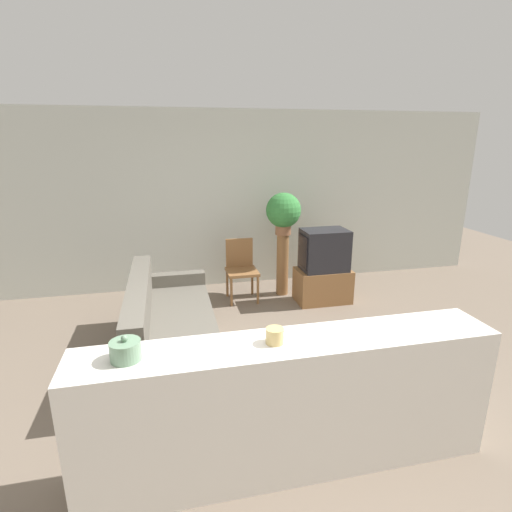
% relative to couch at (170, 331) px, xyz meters
% --- Properties ---
extents(ground_plane, '(14.00, 14.00, 0.00)m').
position_rel_couch_xyz_m(ground_plane, '(0.80, -1.24, -0.31)').
color(ground_plane, '#756656').
extents(wall_back, '(9.00, 0.06, 2.70)m').
position_rel_couch_xyz_m(wall_back, '(0.80, 2.19, 1.04)').
color(wall_back, silver).
rests_on(wall_back, ground_plane).
extents(couch, '(0.86, 2.05, 0.87)m').
position_rel_couch_xyz_m(couch, '(0.00, 0.00, 0.00)').
color(couch, '#605B51').
rests_on(couch, ground_plane).
extents(tv_stand, '(0.76, 0.47, 0.48)m').
position_rel_couch_xyz_m(tv_stand, '(2.18, 1.11, -0.07)').
color(tv_stand, olive).
rests_on(tv_stand, ground_plane).
extents(television, '(0.64, 0.45, 0.58)m').
position_rel_couch_xyz_m(television, '(2.17, 1.11, 0.46)').
color(television, '#232328').
rests_on(television, tv_stand).
extents(wooden_chair, '(0.44, 0.44, 0.88)m').
position_rel_couch_xyz_m(wooden_chair, '(1.05, 1.48, 0.18)').
color(wooden_chair, olive).
rests_on(wooden_chair, ground_plane).
extents(plant_stand, '(0.18, 0.18, 0.93)m').
position_rel_couch_xyz_m(plant_stand, '(1.69, 1.52, 0.15)').
color(plant_stand, olive).
rests_on(plant_stand, ground_plane).
extents(potted_plant, '(0.51, 0.51, 0.61)m').
position_rel_couch_xyz_m(potted_plant, '(1.69, 1.52, 0.96)').
color(potted_plant, '#8E5B3D').
rests_on(potted_plant, plant_stand).
extents(foreground_counter, '(2.85, 0.44, 0.99)m').
position_rel_couch_xyz_m(foreground_counter, '(0.80, -1.69, 0.18)').
color(foreground_counter, white).
rests_on(foreground_counter, ground_plane).
extents(decorative_bowl, '(0.19, 0.19, 0.16)m').
position_rel_couch_xyz_m(decorative_bowl, '(-0.24, -1.69, 0.74)').
color(decorative_bowl, gray).
rests_on(decorative_bowl, foreground_counter).
extents(candle_jar, '(0.12, 0.12, 0.10)m').
position_rel_couch_xyz_m(candle_jar, '(0.68, -1.69, 0.73)').
color(candle_jar, tan).
rests_on(candle_jar, foreground_counter).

